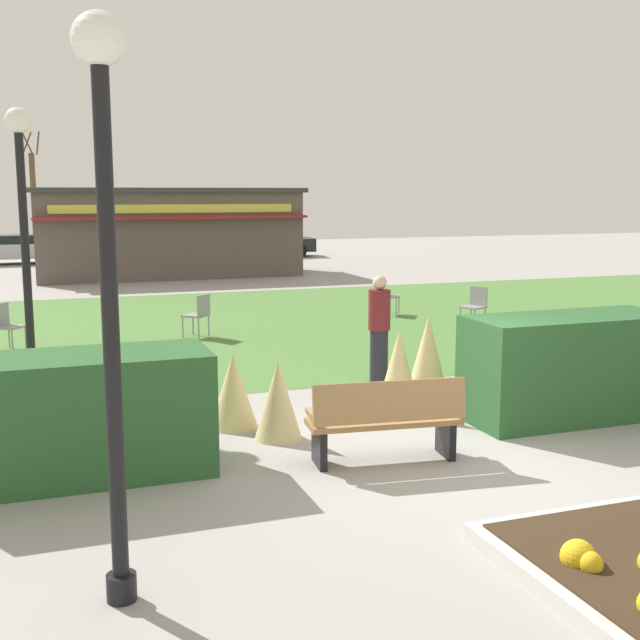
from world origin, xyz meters
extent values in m
plane|color=#999691|center=(0.00, 0.00, 0.00)|extent=(80.00, 80.00, 0.00)
cube|color=#4C7A38|center=(0.00, 9.55, 0.00)|extent=(36.00, 12.00, 0.01)
sphere|color=gold|center=(-0.44, -3.00, 0.19)|extent=(0.19, 0.19, 0.19)
sphere|color=gold|center=(-0.46, -2.87, 0.19)|extent=(0.27, 0.27, 0.27)
cube|color=#9E7547|center=(-0.72, 0.17, 0.45)|extent=(1.74, 0.68, 0.06)
cube|color=#9E7547|center=(-0.74, -0.05, 0.73)|extent=(1.70, 0.33, 0.44)
cube|color=black|center=(-1.44, 0.25, 0.23)|extent=(0.13, 0.45, 0.45)
cube|color=black|center=(0.01, 0.08, 0.23)|extent=(0.13, 0.45, 0.45)
cube|color=#9E7547|center=(-1.52, 0.26, 0.57)|extent=(0.11, 0.44, 0.06)
cube|color=#9E7547|center=(0.09, 0.07, 0.57)|extent=(0.11, 0.44, 0.06)
cube|color=#28562B|center=(-3.89, 0.78, 0.65)|extent=(2.69, 1.10, 1.29)
cube|color=#28562B|center=(2.27, 0.91, 0.68)|extent=(2.78, 1.10, 1.37)
cone|color=#D1BC7F|center=(0.80, 2.07, 0.64)|extent=(0.66, 0.66, 1.28)
cone|color=#D1BC7F|center=(0.27, 1.88, 0.57)|extent=(0.61, 0.61, 1.14)
cone|color=#D1BC7F|center=(-1.58, 1.32, 0.48)|extent=(0.57, 0.57, 0.96)
cone|color=#D1BC7F|center=(-1.98, 1.96, 0.48)|extent=(0.61, 0.61, 0.95)
cylinder|color=black|center=(-3.77, -2.00, 0.10)|extent=(0.22, 0.22, 0.20)
cylinder|color=black|center=(-3.77, -2.00, 1.89)|extent=(0.12, 0.12, 3.77)
sphere|color=white|center=(-3.77, -2.00, 3.93)|extent=(0.36, 0.36, 0.36)
cylinder|color=black|center=(-4.37, 4.55, 0.10)|extent=(0.22, 0.22, 0.20)
cylinder|color=black|center=(-4.37, 4.55, 1.89)|extent=(0.12, 0.12, 3.77)
sphere|color=white|center=(-4.37, 4.55, 3.93)|extent=(0.36, 0.36, 0.36)
cube|color=#594C47|center=(0.23, 21.01, 1.47)|extent=(8.95, 3.69, 2.93)
cube|color=#333338|center=(0.23, 21.01, 3.01)|extent=(9.25, 3.99, 0.16)
cube|color=maroon|center=(0.23, 18.98, 2.11)|extent=(9.05, 0.36, 0.08)
cube|color=#D8CC4C|center=(0.23, 19.14, 2.40)|extent=(8.05, 0.04, 0.28)
cube|color=gray|center=(-4.75, 8.21, 0.45)|extent=(0.62, 0.62, 0.04)
cube|color=gray|center=(-4.91, 8.34, 0.67)|extent=(0.30, 0.37, 0.44)
cylinder|color=gray|center=(-4.72, 7.95, 0.23)|extent=(0.03, 0.03, 0.45)
cylinder|color=gray|center=(-4.49, 8.25, 0.23)|extent=(0.03, 0.03, 0.45)
cylinder|color=gray|center=(-4.79, 8.48, 0.23)|extent=(0.03, 0.03, 0.45)
cube|color=gray|center=(-1.21, 8.45, 0.45)|extent=(0.62, 0.62, 0.04)
cube|color=gray|center=(-1.06, 8.32, 0.67)|extent=(0.33, 0.35, 0.44)
cylinder|color=gray|center=(-1.21, 8.72, 0.23)|extent=(0.03, 0.03, 0.45)
cylinder|color=gray|center=(-1.48, 8.45, 0.23)|extent=(0.03, 0.03, 0.45)
cylinder|color=gray|center=(-0.94, 8.46, 0.23)|extent=(0.03, 0.03, 0.45)
cylinder|color=gray|center=(-1.20, 8.19, 0.23)|extent=(0.03, 0.03, 0.45)
cube|color=gray|center=(3.81, 9.87, 0.45)|extent=(0.61, 0.61, 0.04)
cube|color=gray|center=(3.65, 9.99, 0.67)|extent=(0.29, 0.38, 0.44)
cylinder|color=gray|center=(3.86, 9.61, 0.23)|extent=(0.03, 0.03, 0.45)
cylinder|color=gray|center=(4.08, 9.92, 0.23)|extent=(0.03, 0.03, 0.45)
cylinder|color=gray|center=(3.55, 9.83, 0.23)|extent=(0.03, 0.03, 0.45)
cylinder|color=gray|center=(3.77, 10.14, 0.23)|extent=(0.03, 0.03, 0.45)
cube|color=gray|center=(4.75, 7.57, 0.45)|extent=(0.58, 0.58, 0.04)
cube|color=gray|center=(4.93, 7.65, 0.67)|extent=(0.21, 0.42, 0.44)
cylinder|color=gray|center=(4.50, 7.67, 0.23)|extent=(0.03, 0.03, 0.45)
cylinder|color=gray|center=(4.65, 7.32, 0.23)|extent=(0.03, 0.03, 0.45)
cylinder|color=gray|center=(4.85, 7.82, 0.23)|extent=(0.03, 0.03, 0.45)
cylinder|color=gray|center=(5.00, 7.47, 0.23)|extent=(0.03, 0.03, 0.45)
cylinder|color=#23232D|center=(0.69, 3.49, 0.42)|extent=(0.28, 0.28, 0.85)
cylinder|color=maroon|center=(0.69, 3.49, 1.16)|extent=(0.34, 0.34, 0.62)
sphere|color=beige|center=(0.69, 3.49, 1.58)|extent=(0.22, 0.22, 0.22)
cube|color=#B7BABF|center=(-5.19, 27.91, 0.55)|extent=(4.26, 1.96, 0.60)
cube|color=black|center=(-5.34, 27.90, 0.98)|extent=(2.37, 1.67, 0.44)
cylinder|color=black|center=(-3.92, 28.87, 0.32)|extent=(0.65, 0.24, 0.64)
cylinder|color=black|center=(-3.85, 27.04, 0.32)|extent=(0.65, 0.24, 0.64)
cube|color=navy|center=(0.02, 27.91, 0.55)|extent=(4.23, 1.88, 0.60)
cube|color=black|center=(-0.13, 27.90, 0.98)|extent=(2.34, 1.63, 0.44)
cylinder|color=black|center=(1.30, 28.85, 0.32)|extent=(0.64, 0.23, 0.64)
cylinder|color=black|center=(1.34, 27.01, 0.32)|extent=(0.64, 0.23, 0.64)
cylinder|color=black|center=(-1.30, 28.80, 0.32)|extent=(0.64, 0.23, 0.64)
cylinder|color=black|center=(-1.27, 26.96, 0.32)|extent=(0.64, 0.23, 0.64)
cube|color=black|center=(5.89, 27.91, 0.55)|extent=(4.35, 2.20, 0.60)
cube|color=black|center=(5.74, 27.92, 0.98)|extent=(2.45, 1.80, 0.44)
cylinder|color=black|center=(7.28, 28.70, 0.32)|extent=(0.66, 0.28, 0.64)
cylinder|color=black|center=(7.10, 26.87, 0.32)|extent=(0.66, 0.28, 0.64)
cylinder|color=black|center=(4.68, 28.95, 0.32)|extent=(0.66, 0.28, 0.64)
cylinder|color=black|center=(4.51, 27.12, 0.32)|extent=(0.66, 0.28, 0.64)
cylinder|color=brown|center=(-4.14, 35.08, 2.43)|extent=(0.28, 0.28, 4.85)
cylinder|color=brown|center=(-3.81, 35.19, 5.35)|extent=(0.25, 0.58, 1.12)
cylinder|color=brown|center=(-4.32, 35.39, 5.35)|extent=(0.54, 0.36, 1.12)
cylinder|color=brown|center=(-4.32, 34.78, 5.35)|extent=(0.54, 0.35, 1.12)
camera|label=1|loc=(-4.24, -7.60, 2.94)|focal=44.81mm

